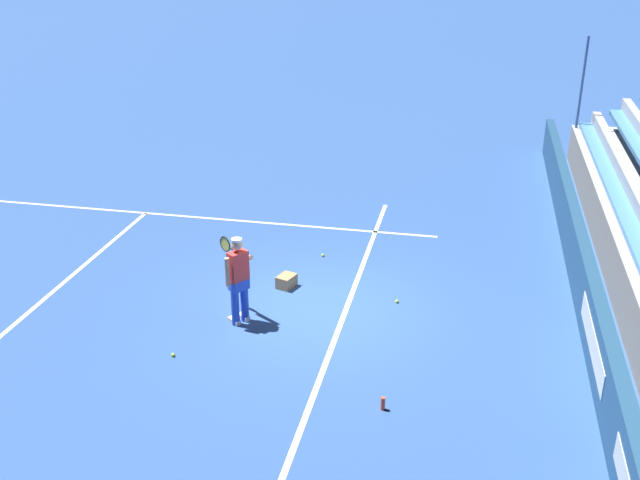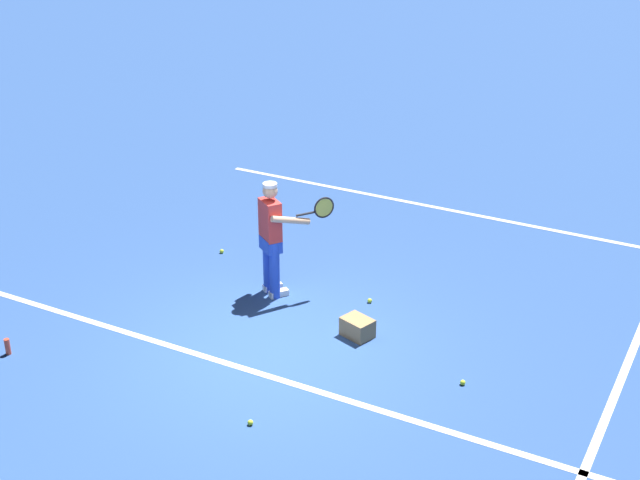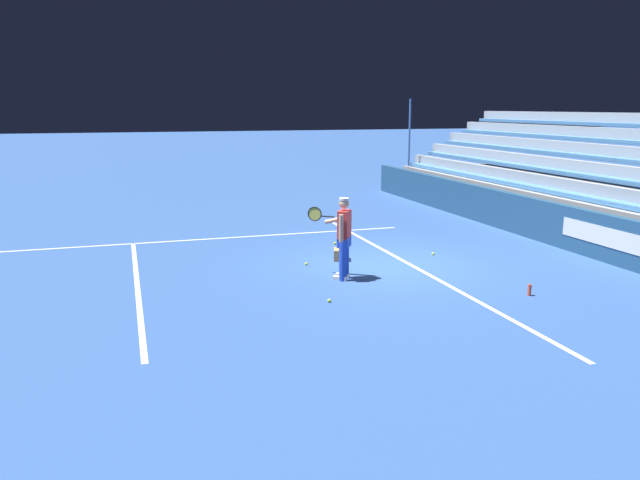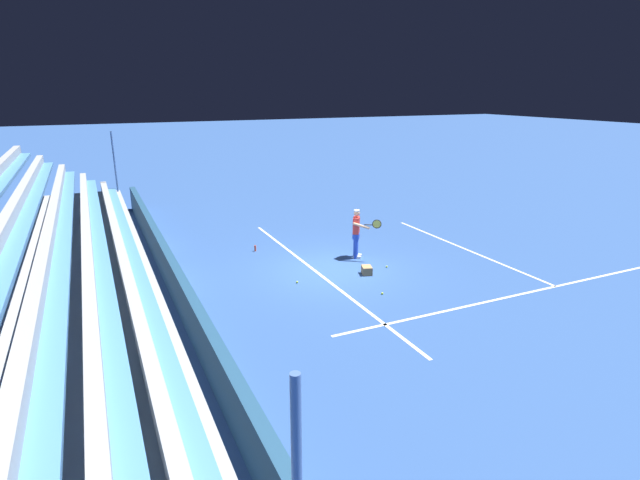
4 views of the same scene
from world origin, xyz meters
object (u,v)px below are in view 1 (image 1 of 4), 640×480
tennis_ball_near_player (241,286)px  tennis_ball_on_baseline (397,301)px  water_bottle (383,403)px  ball_box_cardboard (286,281)px  tennis_ball_toward_net (323,255)px  tennis_player (238,279)px  tennis_ball_stray_back (173,355)px

tennis_ball_near_player → tennis_ball_on_baseline: bearing=-89.6°
tennis_ball_on_baseline → water_bottle: size_ratio=0.30×
ball_box_cardboard → tennis_ball_on_baseline: bearing=-95.4°
tennis_ball_near_player → tennis_ball_toward_net: bearing=-35.4°
tennis_ball_toward_net → tennis_ball_near_player: (-1.87, 1.33, 0.00)m
tennis_player → ball_box_cardboard: size_ratio=4.29×
ball_box_cardboard → tennis_ball_stray_back: size_ratio=6.06×
tennis_player → tennis_ball_stray_back: size_ratio=25.98×
tennis_ball_stray_back → water_bottle: 3.85m
tennis_ball_stray_back → tennis_ball_toward_net: bearing=-20.1°
tennis_ball_on_baseline → tennis_ball_toward_net: 2.64m
tennis_ball_stray_back → tennis_ball_toward_net: 4.94m
tennis_ball_stray_back → ball_box_cardboard: bearing=-22.8°
tennis_player → tennis_ball_on_baseline: tennis_player is taller
tennis_ball_near_player → water_bottle: size_ratio=0.30×
tennis_player → tennis_ball_stray_back: 1.83m
tennis_player → ball_box_cardboard: (1.59, -0.50, -0.76)m
tennis_ball_toward_net → water_bottle: size_ratio=0.30×
ball_box_cardboard → tennis_player: bearing=162.5°
tennis_ball_toward_net → ball_box_cardboard: bearing=165.4°
tennis_ball_on_baseline → tennis_ball_toward_net: (1.85, 1.89, 0.00)m
tennis_ball_on_baseline → tennis_ball_near_player: same height
tennis_ball_on_baseline → tennis_ball_near_player: bearing=90.4°
tennis_ball_stray_back → tennis_ball_toward_net: size_ratio=1.00×
tennis_ball_near_player → water_bottle: 4.90m
tennis_ball_stray_back → tennis_ball_near_player: 2.79m
tennis_ball_stray_back → tennis_ball_on_baseline: (2.79, -3.59, 0.00)m
tennis_player → tennis_ball_stray_back: bearing=151.6°
tennis_ball_stray_back → tennis_ball_toward_net: same height
tennis_player → ball_box_cardboard: tennis_player is taller
ball_box_cardboard → water_bottle: ball_box_cardboard is taller
tennis_ball_on_baseline → water_bottle: (-3.54, -0.19, 0.08)m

